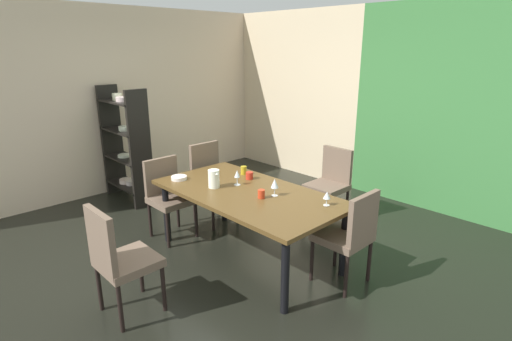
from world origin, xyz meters
name	(u,v)px	position (x,y,z in m)	size (l,w,h in m)	color
ground_plane	(229,248)	(0.00, 0.00, -0.01)	(5.46, 5.49, 0.02)	black
back_panel_interior	(293,94)	(-1.43, 2.69, 1.35)	(2.59, 0.10, 2.70)	beige
garden_window_panel	(461,113)	(1.29, 2.69, 1.35)	(2.87, 0.10, 2.70)	#3A763A
left_interior_panel	(109,102)	(-2.68, 0.00, 1.35)	(0.10, 5.49, 2.70)	beige
dining_table	(248,198)	(0.30, 0.02, 0.66)	(1.99, 1.04, 0.73)	brown
chair_left_near	(168,193)	(-0.71, -0.29, 0.52)	(0.44, 0.44, 0.91)	brown
chair_right_far	(350,233)	(1.31, 0.33, 0.52)	(0.44, 0.44, 0.92)	brown
chair_head_far	(331,181)	(0.32, 1.41, 0.52)	(0.44, 0.45, 0.92)	brown
chair_left_far	(211,179)	(-0.72, 0.33, 0.55)	(0.44, 0.44, 0.99)	brown
chair_head_near	(118,257)	(0.29, -1.38, 0.54)	(0.44, 0.44, 0.96)	brown
display_shelf	(125,144)	(-2.13, -0.08, 0.82)	(0.90, 0.31, 1.61)	black
wine_glass_left	(327,196)	(1.07, 0.29, 0.83)	(0.07, 0.07, 0.13)	silver
wine_glass_west	(275,184)	(0.57, 0.13, 0.85)	(0.08, 0.08, 0.17)	silver
wine_glass_near_window	(237,175)	(0.08, 0.07, 0.85)	(0.07, 0.07, 0.16)	silver
serving_bowl_center	(179,178)	(-0.50, -0.27, 0.75)	(0.17, 0.17, 0.04)	white
cup_east	(249,176)	(0.02, 0.30, 0.77)	(0.08, 0.08, 0.08)	red
cup_front	(261,194)	(0.53, -0.01, 0.77)	(0.07, 0.07, 0.09)	red
cup_corner	(244,170)	(-0.15, 0.37, 0.78)	(0.07, 0.07, 0.10)	#B3961D
pitcher_north	(214,179)	(-0.03, -0.15, 0.83)	(0.13, 0.12, 0.19)	white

